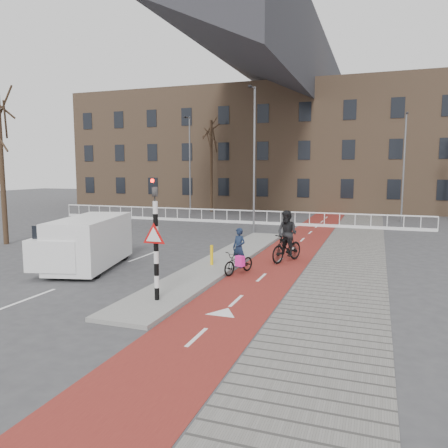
% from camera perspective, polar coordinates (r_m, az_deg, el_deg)
% --- Properties ---
extents(ground, '(120.00, 120.00, 0.00)m').
position_cam_1_polar(ground, '(14.58, -2.87, -8.35)').
color(ground, '#38383A').
rests_on(ground, ground).
extents(bike_lane, '(2.50, 60.00, 0.01)m').
position_cam_1_polar(bike_lane, '(23.63, 9.79, -2.42)').
color(bike_lane, maroon).
rests_on(bike_lane, ground).
extents(sidewalk, '(3.00, 60.00, 0.01)m').
position_cam_1_polar(sidewalk, '(23.34, 16.59, -2.74)').
color(sidewalk, slate).
rests_on(sidewalk, ground).
extents(curb_island, '(1.80, 16.00, 0.12)m').
position_cam_1_polar(curb_island, '(18.44, -0.17, -4.85)').
color(curb_island, gray).
rests_on(curb_island, ground).
extents(traffic_signal, '(0.80, 0.80, 3.68)m').
position_cam_1_polar(traffic_signal, '(12.62, -8.94, -1.61)').
color(traffic_signal, black).
rests_on(traffic_signal, curb_island).
extents(bollard, '(0.12, 0.12, 0.79)m').
position_cam_1_polar(bollard, '(17.38, -1.62, -4.06)').
color(bollard, yellow).
rests_on(bollard, curb_island).
extents(cyclist_near, '(1.12, 1.72, 1.73)m').
position_cam_1_polar(cyclist_near, '(16.35, 1.97, -4.52)').
color(cyclist_near, black).
rests_on(cyclist_near, bike_lane).
extents(cyclist_far, '(1.35, 2.12, 2.18)m').
position_cam_1_polar(cyclist_far, '(18.54, 8.23, -2.19)').
color(cyclist_far, black).
rests_on(cyclist_far, bike_lane).
extents(van, '(2.96, 4.99, 2.01)m').
position_cam_1_polar(van, '(18.06, -17.02, -2.20)').
color(van, white).
rests_on(van, ground).
extents(railing, '(28.00, 0.10, 0.99)m').
position_cam_1_polar(railing, '(31.93, 0.38, 0.70)').
color(railing, silver).
rests_on(railing, ground).
extents(townhouse_row, '(46.00, 10.00, 15.90)m').
position_cam_1_polar(townhouse_row, '(45.93, 9.08, 11.96)').
color(townhouse_row, '#7F6047').
rests_on(townhouse_row, ground).
extents(tree_left, '(0.26, 0.26, 7.63)m').
position_cam_1_polar(tree_left, '(25.32, -27.02, 6.20)').
color(tree_left, black).
rests_on(tree_left, ground).
extents(tree_mid, '(0.26, 0.26, 8.32)m').
position_cam_1_polar(tree_mid, '(40.40, -1.67, 7.53)').
color(tree_mid, black).
rests_on(tree_mid, ground).
extents(streetlight_near, '(0.12, 0.12, 8.77)m').
position_cam_1_polar(streetlight_near, '(26.79, 3.97, 8.19)').
color(streetlight_near, slate).
rests_on(streetlight_near, ground).
extents(streetlight_left, '(0.12, 0.12, 8.35)m').
position_cam_1_polar(streetlight_left, '(38.17, -4.47, 7.56)').
color(streetlight_left, slate).
rests_on(streetlight_left, ground).
extents(streetlight_right, '(0.12, 0.12, 7.95)m').
position_cam_1_polar(streetlight_right, '(34.69, 22.42, 6.75)').
color(streetlight_right, slate).
rests_on(streetlight_right, ground).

